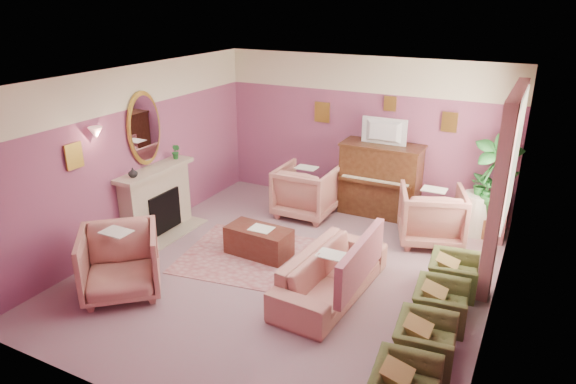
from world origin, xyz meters
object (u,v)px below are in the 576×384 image
at_px(floral_armchair_left, 306,189).
at_px(olive_chair_d, 454,269).
at_px(piano, 380,180).
at_px(floral_armchair_front, 120,259).
at_px(olive_chair_b, 426,336).
at_px(coffee_table, 259,241).
at_px(olive_chair_c, 441,299).
at_px(floral_armchair_right, 432,213).
at_px(olive_chair_a, 406,383).
at_px(television, 383,130).
at_px(sofa, 331,266).
at_px(side_table, 476,214).

relative_size(floral_armchair_left, olive_chair_d, 1.40).
xyz_separation_m(piano, floral_armchair_front, (-2.24, -4.20, -0.14)).
height_order(floral_armchair_front, olive_chair_b, floral_armchair_front).
relative_size(coffee_table, floral_armchair_left, 0.98).
height_order(coffee_table, olive_chair_d, olive_chair_d).
bearing_deg(olive_chair_c, floral_armchair_right, 105.82).
distance_m(olive_chair_a, olive_chair_c, 1.64).
bearing_deg(olive_chair_c, piano, 120.58).
height_order(television, coffee_table, television).
xyz_separation_m(coffee_table, olive_chair_a, (2.87, -2.13, 0.09)).
bearing_deg(television, floral_armchair_right, -32.05).
relative_size(coffee_table, sofa, 0.48).
relative_size(floral_armchair_left, side_table, 1.46).
bearing_deg(floral_armchair_front, floral_armchair_right, 45.97).
distance_m(olive_chair_b, side_table, 3.68).
relative_size(piano, olive_chair_d, 1.91).
xyz_separation_m(piano, olive_chair_c, (1.72, -2.90, -0.33)).
bearing_deg(piano, floral_armchair_front, -118.09).
xyz_separation_m(coffee_table, floral_armchair_front, (-1.09, -1.79, 0.29)).
distance_m(floral_armchair_left, olive_chair_c, 3.66).
bearing_deg(coffee_table, television, 63.96).
height_order(sofa, olive_chair_c, sofa).
relative_size(floral_armchair_front, olive_chair_c, 1.40).
bearing_deg(floral_armchair_front, sofa, 26.57).
bearing_deg(coffee_table, olive_chair_d, 6.53).
xyz_separation_m(sofa, floral_armchair_left, (-1.45, 2.28, 0.09)).
bearing_deg(side_table, olive_chair_d, -89.95).
bearing_deg(olive_chair_b, floral_armchair_left, 133.36).
bearing_deg(floral_armchair_front, piano, 61.91).
bearing_deg(olive_chair_c, sofa, -178.39).
relative_size(olive_chair_b, olive_chair_c, 1.00).
bearing_deg(floral_armchair_front, olive_chair_d, 28.16).
bearing_deg(olive_chair_a, floral_armchair_front, 175.10).
height_order(olive_chair_c, side_table, side_table).
relative_size(floral_armchair_left, olive_chair_a, 1.40).
xyz_separation_m(coffee_table, olive_chair_d, (2.87, 0.33, 0.09)).
height_order(floral_armchair_front, olive_chair_c, floral_armchair_front).
bearing_deg(coffee_table, floral_armchair_right, 36.52).
relative_size(floral_armchair_front, olive_chair_b, 1.40).
relative_size(television, side_table, 1.14).
height_order(coffee_table, floral_armchair_right, floral_armchair_right).
height_order(olive_chair_c, olive_chair_d, same).
xyz_separation_m(olive_chair_b, olive_chair_d, (0.00, 1.64, 0.00)).
distance_m(sofa, olive_chair_b, 1.64).
distance_m(coffee_table, olive_chair_b, 3.16).
height_order(olive_chair_b, olive_chair_c, same).
xyz_separation_m(television, floral_armchair_left, (-1.17, -0.62, -1.09)).
distance_m(floral_armchair_left, side_table, 2.96).
xyz_separation_m(olive_chair_a, side_table, (-0.00, 4.50, 0.03)).
distance_m(floral_armchair_front, olive_chair_b, 3.99).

